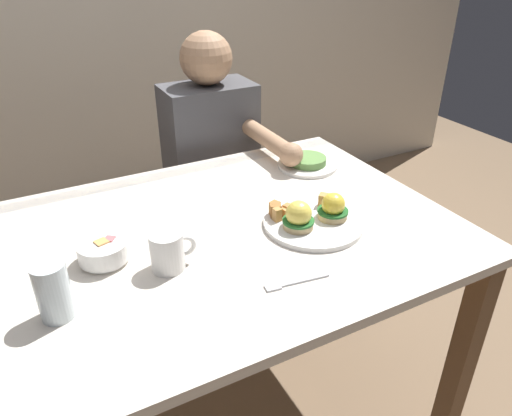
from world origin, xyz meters
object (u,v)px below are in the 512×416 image
eggs_benedict_plate (312,217)px  diner_person (215,162)px  water_glass_near (54,294)px  side_plate (308,163)px  fruit_bowl (103,252)px  dining_table (230,260)px  fork (293,282)px  coffee_mug (168,250)px

eggs_benedict_plate → diner_person: diner_person is taller
water_glass_near → side_plate: 0.94m
side_plate → fruit_bowl: bearing=-162.2°
dining_table → eggs_benedict_plate: (0.20, -0.09, 0.13)m
water_glass_near → side_plate: water_glass_near is taller
eggs_benedict_plate → water_glass_near: bearing=-175.3°
dining_table → fork: size_ratio=7.69×
diner_person → water_glass_near: bearing=-132.0°
eggs_benedict_plate → water_glass_near: size_ratio=2.11×
water_glass_near → side_plate: bearing=23.9°
fruit_bowl → water_glass_near: size_ratio=0.94×
dining_table → eggs_benedict_plate: size_ratio=4.44×
water_glass_near → diner_person: bearing=48.0°
water_glass_near → fork: bearing=-15.6°
eggs_benedict_plate → coffee_mug: 0.40m
side_plate → diner_person: diner_person is taller
coffee_mug → side_plate: bearing=28.7°
dining_table → diner_person: diner_person is taller
fork → diner_person: (0.19, 0.88, -0.09)m
dining_table → water_glass_near: size_ratio=9.36×
dining_table → diner_person: (0.22, 0.60, 0.02)m
coffee_mug → fork: bearing=-39.6°
fruit_bowl → water_glass_near: 0.20m
dining_table → diner_person: 0.64m
dining_table → eggs_benedict_plate: bearing=-24.5°
eggs_benedict_plate → water_glass_near: (-0.66, -0.05, 0.03)m
diner_person → side_plate: bearing=-63.1°
fork → diner_person: size_ratio=0.14×
dining_table → coffee_mug: coffee_mug is taller
fork → water_glass_near: water_glass_near is taller
eggs_benedict_plate → fork: eggs_benedict_plate is taller
fruit_bowl → coffee_mug: bearing=-36.0°
coffee_mug → water_glass_near: 0.26m
dining_table → water_glass_near: bearing=-162.0°
fork → side_plate: size_ratio=0.78×
diner_person → coffee_mug: bearing=-120.9°
fruit_bowl → dining_table: bearing=0.2°
dining_table → water_glass_near: (-0.45, -0.15, 0.16)m
coffee_mug → diner_person: (0.42, 0.70, -0.14)m
fork → water_glass_near: size_ratio=1.22×
dining_table → side_plate: (0.41, 0.23, 0.12)m
water_glass_near → dining_table: bearing=18.0°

